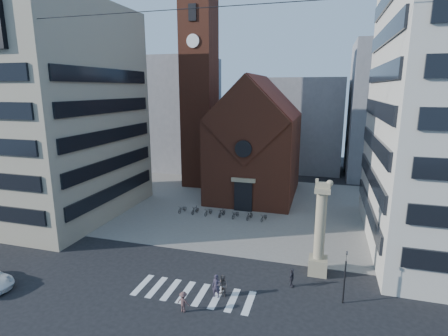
{
  "coord_description": "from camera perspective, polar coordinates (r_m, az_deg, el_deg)",
  "views": [
    {
      "loc": [
        9.88,
        -26.35,
        16.05
      ],
      "look_at": [
        -0.08,
        8.0,
        7.87
      ],
      "focal_mm": 28.0,
      "sensor_mm": 36.0,
      "label": 1
    }
  ],
  "objects": [
    {
      "name": "ground",
      "position": [
        32.4,
        -3.98,
        -16.85
      ],
      "size": [
        120.0,
        120.0,
        0.0
      ],
      "primitive_type": "plane",
      "color": "black",
      "rests_on": "ground"
    },
    {
      "name": "scooter_1",
      "position": [
        46.02,
        -4.72,
        -6.84
      ],
      "size": [
        0.89,
        1.74,
        1.01
      ],
      "primitive_type": "imported",
      "rotation": [
        0.0,
        0.0,
        -0.26
      ],
      "color": "black",
      "rests_on": "piazza"
    },
    {
      "name": "pedestrian_3",
      "position": [
        27.53,
        -6.65,
        -20.87
      ],
      "size": [
        1.1,
        0.73,
        1.58
      ],
      "primitive_type": "imported",
      "rotation": [
        0.0,
        0.0,
        2.99
      ],
      "color": "brown",
      "rests_on": "ground"
    },
    {
      "name": "scooter_4",
      "position": [
        44.49,
        1.9,
        -7.58
      ],
      "size": [
        1.03,
        1.82,
        0.91
      ],
      "primitive_type": "imported",
      "rotation": [
        0.0,
        0.0,
        -0.26
      ],
      "color": "black",
      "rests_on": "piazza"
    },
    {
      "name": "pedestrian_1",
      "position": [
        29.02,
        -0.18,
        -18.68
      ],
      "size": [
        1.05,
        0.98,
        1.72
      ],
      "primitive_type": "imported",
      "rotation": [
        0.0,
        0.0,
        -0.51
      ],
      "color": "#655751",
      "rests_on": "ground"
    },
    {
      "name": "campanile",
      "position": [
        57.87,
        -4.01,
        12.54
      ],
      "size": [
        5.5,
        5.5,
        31.2
      ],
      "color": "brown",
      "rests_on": "ground"
    },
    {
      "name": "zebra_crossing",
      "position": [
        29.83,
        -5.02,
        -19.72
      ],
      "size": [
        10.2,
        3.2,
        0.01
      ],
      "primitive_type": null,
      "color": "white",
      "rests_on": "ground"
    },
    {
      "name": "traffic_light",
      "position": [
        28.92,
        19.13,
        -16.31
      ],
      "size": [
        0.13,
        0.16,
        4.3
      ],
      "color": "black",
      "rests_on": "ground"
    },
    {
      "name": "bg_block_right",
      "position": [
        69.53,
        26.48,
        8.21
      ],
      "size": [
        16.0,
        14.0,
        24.0
      ],
      "primitive_type": "cube",
      "color": "gray",
      "rests_on": "ground"
    },
    {
      "name": "bg_block_mid",
      "position": [
        71.8,
        13.1,
        6.91
      ],
      "size": [
        14.0,
        12.0,
        18.0
      ],
      "primitive_type": "cube",
      "color": "gray",
      "rests_on": "ground"
    },
    {
      "name": "scooter_3",
      "position": [
        44.92,
        -0.36,
        -7.3
      ],
      "size": [
        0.89,
        1.74,
        1.01
      ],
      "primitive_type": "imported",
      "rotation": [
        0.0,
        0.0,
        -0.26
      ],
      "color": "black",
      "rests_on": "piazza"
    },
    {
      "name": "church",
      "position": [
        52.95,
        5.24,
        4.06
      ],
      "size": [
        12.0,
        16.65,
        18.0
      ],
      "color": "brown",
      "rests_on": "ground"
    },
    {
      "name": "pedestrian_2",
      "position": [
        30.7,
        11.0,
        -17.19
      ],
      "size": [
        0.6,
        0.99,
        1.58
      ],
      "primitive_type": "imported",
      "rotation": [
        0.0,
        0.0,
        1.33
      ],
      "color": "#2C2B34",
      "rests_on": "ground"
    },
    {
      "name": "piazza",
      "position": [
        49.1,
        3.69,
        -6.2
      ],
      "size": [
        46.0,
        30.0,
        0.05
      ],
      "primitive_type": "cube",
      "color": "gray",
      "rests_on": "ground"
    },
    {
      "name": "scooter_6",
      "position": [
        43.8,
        6.55,
        -8.0
      ],
      "size": [
        1.03,
        1.82,
        0.91
      ],
      "primitive_type": "imported",
      "rotation": [
        0.0,
        0.0,
        -0.26
      ],
      "color": "black",
      "rests_on": "piazza"
    },
    {
      "name": "scooter_0",
      "position": [
        46.69,
        -6.81,
        -6.67
      ],
      "size": [
        1.03,
        1.82,
        0.91
      ],
      "primitive_type": "imported",
      "rotation": [
        0.0,
        0.0,
        -0.26
      ],
      "color": "black",
      "rests_on": "piazza"
    },
    {
      "name": "scooter_5",
      "position": [
        44.09,
        4.2,
        -7.73
      ],
      "size": [
        0.89,
        1.74,
        1.01
      ],
      "primitive_type": "imported",
      "rotation": [
        0.0,
        0.0,
        -0.26
      ],
      "color": "black",
      "rests_on": "piazza"
    },
    {
      "name": "scooter_2",
      "position": [
        45.46,
        -2.57,
        -7.13
      ],
      "size": [
        1.03,
        1.82,
        0.91
      ],
      "primitive_type": "imported",
      "rotation": [
        0.0,
        0.0,
        -0.26
      ],
      "color": "black",
      "rests_on": "piazza"
    },
    {
      "name": "pedestrian_0",
      "position": [
        28.84,
        -1.26,
        -18.71
      ],
      "size": [
        0.7,
        0.48,
        1.88
      ],
      "primitive_type": "imported",
      "rotation": [
        0.0,
        0.0,
        -0.04
      ],
      "color": "#2F2939",
      "rests_on": "ground"
    },
    {
      "name": "lion_column",
      "position": [
        31.94,
        15.34,
        -10.83
      ],
      "size": [
        1.63,
        1.6,
        8.68
      ],
      "color": "#9C9071",
      "rests_on": "ground"
    },
    {
      "name": "bg_block_left",
      "position": [
        72.94,
        -8.14,
        8.78
      ],
      "size": [
        16.0,
        14.0,
        22.0
      ],
      "primitive_type": "cube",
      "color": "gray",
      "rests_on": "ground"
    },
    {
      "name": "building_left",
      "position": [
        49.79,
        -27.04,
        7.98
      ],
      "size": [
        18.0,
        20.0,
        26.0
      ],
      "primitive_type": "cube",
      "color": "gray",
      "rests_on": "ground"
    }
  ]
}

